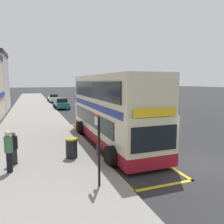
# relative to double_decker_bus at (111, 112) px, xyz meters

# --- Properties ---
(ground_plane) EXTENTS (260.00, 260.00, 0.00)m
(ground_plane) POSITION_rel_double_decker_bus_xyz_m (2.46, 27.04, -2.06)
(ground_plane) COLOR #28282B
(pavement_near) EXTENTS (6.00, 76.00, 0.14)m
(pavement_near) POSITION_rel_double_decker_bus_xyz_m (-4.54, 27.04, -1.99)
(pavement_near) COLOR gray
(pavement_near) RESTS_ON ground
(double_decker_bus) EXTENTS (3.24, 10.89, 4.40)m
(double_decker_bus) POSITION_rel_double_decker_bus_xyz_m (0.00, 0.00, 0.00)
(double_decker_bus) COLOR beige
(double_decker_bus) RESTS_ON ground
(bus_bay_markings) EXTENTS (2.81, 13.44, 0.01)m
(bus_bay_markings) POSITION_rel_double_decker_bus_xyz_m (-0.14, 0.19, -2.06)
(bus_bay_markings) COLOR gold
(bus_bay_markings) RESTS_ON ground
(bus_stop_sign) EXTENTS (0.09, 0.51, 2.66)m
(bus_stop_sign) POSITION_rel_double_decker_bus_xyz_m (-2.58, -5.78, -0.35)
(bus_stop_sign) COLOR black
(bus_stop_sign) RESTS_ON pavement_near
(parked_car_teal_across) EXTENTS (2.09, 4.20, 1.62)m
(parked_car_teal_across) POSITION_rel_double_decker_bus_xyz_m (-0.63, 19.62, -1.26)
(parked_car_teal_across) COLOR #196066
(parked_car_teal_across) RESTS_ON ground
(parked_car_white_ahead) EXTENTS (2.09, 4.20, 1.62)m
(parked_car_white_ahead) POSITION_rel_double_decker_bus_xyz_m (-0.65, 31.31, -1.26)
(parked_car_white_ahead) COLOR silver
(parked_car_white_ahead) RESTS_ON ground
(parked_car_black_behind) EXTENTS (2.09, 4.20, 1.62)m
(parked_car_black_behind) POSITION_rel_double_decker_bus_xyz_m (5.10, 32.18, -1.26)
(parked_car_black_behind) COLOR black
(parked_car_black_behind) RESTS_ON ground
(pedestrian_waiting_near_sign) EXTENTS (0.34, 0.34, 1.54)m
(pedestrian_waiting_near_sign) POSITION_rel_double_decker_bus_xyz_m (-5.66, -2.40, -1.09)
(pedestrian_waiting_near_sign) COLOR #26262D
(pedestrian_waiting_near_sign) RESTS_ON pavement_near
(pedestrian_further_back) EXTENTS (0.34, 0.34, 1.82)m
(pedestrian_further_back) POSITION_rel_double_decker_bus_xyz_m (-5.80, -3.33, -0.93)
(pedestrian_further_back) COLOR black
(pedestrian_further_back) RESTS_ON pavement_near
(litter_bin) EXTENTS (0.61, 0.61, 1.02)m
(litter_bin) POSITION_rel_double_decker_bus_xyz_m (-2.99, -2.41, -1.41)
(litter_bin) COLOR black
(litter_bin) RESTS_ON pavement_near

